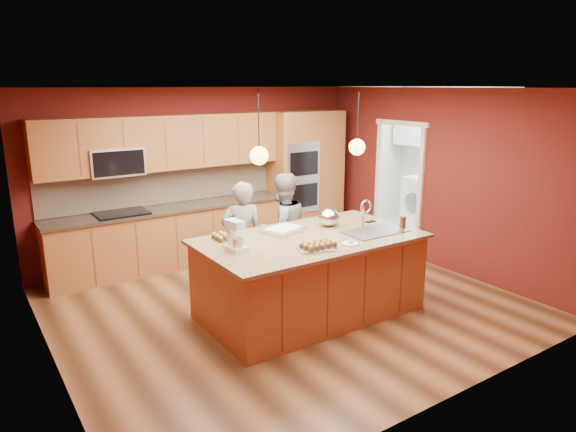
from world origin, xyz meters
TOP-DOWN VIEW (x-y plane):
  - floor at (0.00, 0.00)m, footprint 5.50×5.50m
  - ceiling at (0.00, 0.00)m, footprint 5.50×5.50m
  - wall_back at (0.00, 2.50)m, footprint 5.50×0.00m
  - wall_front at (0.00, -2.50)m, footprint 5.50×0.00m
  - wall_left at (-2.75, 0.00)m, footprint 0.00×5.00m
  - wall_right at (2.75, 0.00)m, footprint 0.00×5.00m
  - cabinet_run at (-0.68, 2.25)m, footprint 3.74×0.64m
  - oven_column at (1.85, 2.19)m, footprint 1.30×0.62m
  - doorway_trim at (2.73, 0.80)m, footprint 0.08×1.11m
  - laundry_room at (4.35, 1.20)m, footprint 2.60×2.70m
  - pendant_left at (-0.60, -0.35)m, footprint 0.20×0.20m
  - pendant_right at (0.79, -0.35)m, footprint 0.20×0.20m
  - island at (0.11, -0.36)m, footprint 2.65×1.48m
  - person_left at (-0.29, 0.64)m, footprint 0.64×0.50m
  - person_right at (0.35, 0.64)m, footprint 0.77×0.60m
  - stand_mixer at (-0.89, -0.32)m, footprint 0.21×0.27m
  - sheet_cake at (-0.03, 0.03)m, footprint 0.59×0.51m
  - cooling_rack at (-0.14, -0.77)m, footprint 0.46×0.39m
  - mixing_bowl at (0.59, -0.09)m, footprint 0.28×0.28m
  - plate at (0.30, -0.84)m, footprint 0.19×0.19m
  - tumbler at (1.31, -0.68)m, footprint 0.07×0.07m
  - phone at (1.16, -0.24)m, footprint 0.15×0.09m
  - cupcakes_left at (-0.84, 0.13)m, footprint 0.17×0.26m
  - cupcakes_rack at (-0.10, -0.77)m, footprint 0.40×0.24m
  - cupcakes_right at (0.86, 0.22)m, footprint 0.23×0.15m
  - washer at (4.22, 0.84)m, footprint 0.75×0.77m
  - dryer at (4.18, 1.49)m, footprint 0.65×0.67m

SIDE VIEW (x-z plane):
  - floor at x=0.00m, z-range 0.00..0.00m
  - washer at x=4.22m, z-range 0.00..0.96m
  - island at x=0.11m, z-range -0.18..1.18m
  - dryer at x=4.18m, z-range 0.00..1.02m
  - person_left at x=-0.29m, z-range 0.00..1.54m
  - person_right at x=0.35m, z-range 0.00..1.58m
  - phone at x=1.16m, z-range 0.98..0.99m
  - plate at x=0.30m, z-range 0.98..0.99m
  - cabinet_run at x=-0.68m, z-range -0.17..2.13m
  - cooling_rack at x=-0.14m, z-range 0.98..1.00m
  - sheet_cake at x=-0.03m, z-range 0.97..1.02m
  - cupcakes_right at x=0.86m, z-range 0.98..1.04m
  - cupcakes_left at x=-0.84m, z-range 0.98..1.05m
  - cupcakes_rack at x=-0.10m, z-range 0.99..1.07m
  - tumbler at x=1.31m, z-range 0.98..1.12m
  - doorway_trim at x=2.73m, z-range -0.05..2.15m
  - mixing_bowl at x=0.59m, z-range 0.97..1.20m
  - stand_mixer at x=-0.89m, z-range 0.95..1.29m
  - oven_column at x=1.85m, z-range 0.00..2.30m
  - wall_back at x=0.00m, z-range -1.40..4.10m
  - wall_front at x=0.00m, z-range -1.40..4.10m
  - wall_left at x=-2.75m, z-range -1.15..3.85m
  - wall_right at x=2.75m, z-range -1.15..3.85m
  - laundry_room at x=4.35m, z-range 0.60..3.30m
  - pendant_left at x=-0.60m, z-range 1.60..2.40m
  - pendant_right at x=0.79m, z-range 1.60..2.40m
  - ceiling at x=0.00m, z-range 2.70..2.70m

